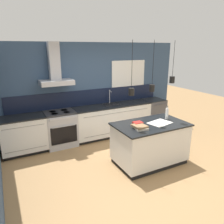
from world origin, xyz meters
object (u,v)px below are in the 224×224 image
object	(u,v)px
oven_range	(61,129)
bottle_on_island	(167,114)
dishwasher	(153,113)
red_supply_box	(138,124)
book_stack	(140,127)

from	to	relation	value
oven_range	bottle_on_island	size ratio (longest dim) A/B	2.97
dishwasher	bottle_on_island	xyz separation A→B (m)	(-0.94, -1.69, 0.58)
dishwasher	red_supply_box	distance (m)	2.56
oven_range	red_supply_box	distance (m)	2.17
book_stack	dishwasher	bearing A→B (deg)	46.37
oven_range	red_supply_box	bearing A→B (deg)	-56.61
book_stack	red_supply_box	distance (m)	0.16
red_supply_box	bottle_on_island	bearing A→B (deg)	5.31
red_supply_box	dishwasher	bearing A→B (deg)	44.80
oven_range	red_supply_box	world-z (taller)	red_supply_box
oven_range	red_supply_box	xyz separation A→B (m)	(1.16, -1.77, 0.50)
dishwasher	red_supply_box	world-z (taller)	red_supply_box
bottle_on_island	book_stack	bearing A→B (deg)	-165.59
oven_range	dishwasher	world-z (taller)	same
bottle_on_island	dishwasher	bearing A→B (deg)	60.87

